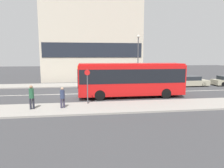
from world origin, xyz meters
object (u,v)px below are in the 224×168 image
object	(u,v)px
city_bus	(131,78)
bus_stop_sign	(87,84)
pedestrian_down_pavement	(62,96)
street_lamp	(138,54)
parked_car_0	(190,81)
pedestrian_near_stop	(32,96)

from	to	relation	value
city_bus	bus_stop_sign	size ratio (longest dim) A/B	3.60
city_bus	pedestrian_down_pavement	size ratio (longest dim) A/B	6.48
bus_stop_sign	street_lamp	bearing A→B (deg)	56.05
parked_car_0	pedestrian_near_stop	bearing A→B (deg)	-151.39
parked_car_0	pedestrian_near_stop	size ratio (longest dim) A/B	2.62
pedestrian_down_pavement	bus_stop_sign	size ratio (longest dim) A/B	0.56
pedestrian_near_stop	pedestrian_down_pavement	size ratio (longest dim) A/B	1.12
pedestrian_near_stop	pedestrian_down_pavement	xyz separation A→B (m)	(2.20, 0.02, -0.12)
pedestrian_down_pavement	pedestrian_near_stop	bearing A→B (deg)	156.29
pedestrian_down_pavement	bus_stop_sign	bearing A→B (deg)	6.09
pedestrian_near_stop	street_lamp	bearing A→B (deg)	-155.57
city_bus	street_lamp	world-z (taller)	street_lamp
pedestrian_near_stop	parked_car_0	bearing A→B (deg)	-173.16
street_lamp	pedestrian_down_pavement	bearing A→B (deg)	-127.66
pedestrian_down_pavement	parked_car_0	bearing A→B (deg)	7.50
city_bus	bus_stop_sign	xyz separation A→B (m)	(-4.27, -2.79, -0.11)
city_bus	pedestrian_down_pavement	distance (m)	7.35
pedestrian_down_pavement	street_lamp	size ratio (longest dim) A/B	0.24
pedestrian_near_stop	street_lamp	world-z (taller)	street_lamp
pedestrian_near_stop	street_lamp	distance (m)	16.43
city_bus	pedestrian_down_pavement	world-z (taller)	city_bus
city_bus	street_lamp	size ratio (longest dim) A/B	1.53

